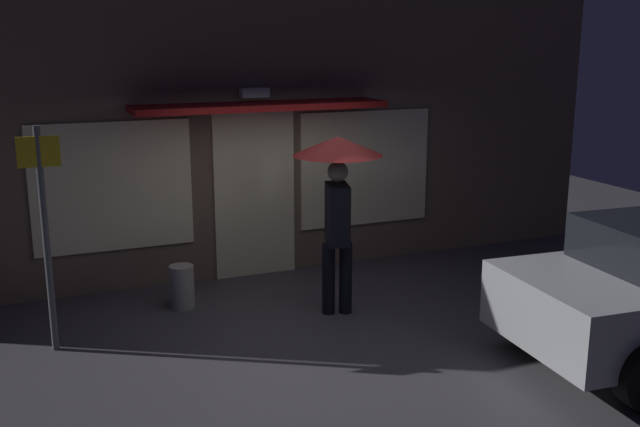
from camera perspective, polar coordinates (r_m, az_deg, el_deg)
ground_plane at (r=8.19m, az=-0.21°, el=-9.09°), size 18.00×18.00×0.00m
building_facade at (r=9.81m, az=-5.49°, el=7.88°), size 10.56×1.00×4.43m
person_with_umbrella at (r=8.27m, az=1.38°, el=2.82°), size 1.01×1.01×2.07m
street_sign_post at (r=7.81m, az=-20.47°, el=-0.93°), size 0.40×0.07×2.31m
sidewalk_bollard at (r=8.95m, az=-10.60°, el=-5.57°), size 0.29×0.29×0.52m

